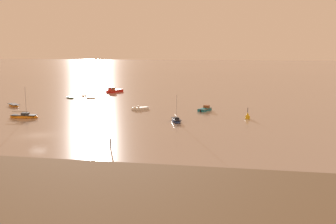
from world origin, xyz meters
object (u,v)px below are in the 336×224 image
at_px(motorboat_moored_0, 138,109).
at_px(sailboat_moored_1, 176,120).
at_px(motorboat_moored_3, 206,109).
at_px(rowboat_moored_2, 84,95).
at_px(rowboat_moored_3, 92,98).
at_px(rowboat_moored_8, 14,105).
at_px(channel_buoy, 248,116).
at_px(rowboat_moored_1, 91,91).
at_px(motorboat_moored_4, 112,91).
at_px(rowboat_moored_4, 70,98).
at_px(sailboat_moored_0, 24,116).
at_px(mooring_post_near, 110,144).

height_order(motorboat_moored_0, sailboat_moored_1, sailboat_moored_1).
height_order(sailboat_moored_1, motorboat_moored_3, sailboat_moored_1).
distance_m(rowboat_moored_2, rowboat_moored_3, 7.18).
distance_m(rowboat_moored_8, channel_buoy, 54.17).
distance_m(rowboat_moored_1, sailboat_moored_1, 59.04).
distance_m(sailboat_moored_1, motorboat_moored_4, 52.76).
distance_m(rowboat_moored_3, rowboat_moored_8, 21.45).
bearing_deg(rowboat_moored_4, channel_buoy, -171.09).
bearing_deg(rowboat_moored_3, sailboat_moored_0, 53.58).
xyz_separation_m(rowboat_moored_8, mooring_post_near, (35.19, -34.36, 0.44)).
height_order(rowboat_moored_4, rowboat_moored_8, rowboat_moored_8).
bearing_deg(sailboat_moored_1, motorboat_moored_3, 145.54).
bearing_deg(motorboat_moored_4, rowboat_moored_8, 0.98).
xyz_separation_m(rowboat_moored_4, mooring_post_near, (28.54, -51.13, 0.51)).
bearing_deg(sailboat_moored_0, rowboat_moored_1, 90.52).
distance_m(rowboat_moored_2, mooring_post_near, 63.38).
height_order(motorboat_moored_4, channel_buoy, channel_buoy).
height_order(motorboat_moored_3, rowboat_moored_8, motorboat_moored_3).
bearing_deg(motorboat_moored_4, motorboat_moored_0, 50.75).
bearing_deg(rowboat_moored_3, rowboat_moored_4, -27.74).
bearing_deg(sailboat_moored_0, motorboat_moored_0, 31.26).
xyz_separation_m(motorboat_moored_0, motorboat_moored_3, (14.83, 1.77, 0.06)).
distance_m(rowboat_moored_3, channel_buoy, 47.90).
height_order(rowboat_moored_1, sailboat_moored_1, sailboat_moored_1).
bearing_deg(motorboat_moored_3, mooring_post_near, -172.67).
bearing_deg(rowboat_moored_3, motorboat_moored_0, 101.68).
relative_size(sailboat_moored_1, channel_buoy, 2.32).
distance_m(rowboat_moored_1, channel_buoy, 63.74).
distance_m(motorboat_moored_0, sailboat_moored_1, 16.72).
xyz_separation_m(rowboat_moored_3, motorboat_moored_3, (32.23, -15.65, 0.11)).
bearing_deg(motorboat_moored_4, sailboat_moored_1, 54.70).
relative_size(motorboat_moored_3, mooring_post_near, 3.12).
height_order(sailboat_moored_0, motorboat_moored_4, sailboat_moored_0).
bearing_deg(rowboat_moored_4, sailboat_moored_1, 174.95).
xyz_separation_m(rowboat_moored_1, mooring_post_near, (29.51, -68.96, 0.49)).
height_order(motorboat_moored_0, motorboat_moored_4, motorboat_moored_4).
xyz_separation_m(sailboat_moored_1, motorboat_moored_3, (4.16, 14.64, 0.02)).
bearing_deg(rowboat_moored_8, sailboat_moored_0, -12.16).
relative_size(rowboat_moored_1, sailboat_moored_1, 0.66).
relative_size(rowboat_moored_2, motorboat_moored_4, 0.60).
bearing_deg(rowboat_moored_3, mooring_post_near, 80.28).
distance_m(sailboat_moored_1, channel_buoy, 14.14).
xyz_separation_m(sailboat_moored_0, sailboat_moored_1, (29.80, 1.45, -0.05)).
height_order(rowboat_moored_2, motorboat_moored_3, motorboat_moored_3).
height_order(rowboat_moored_3, sailboat_moored_1, sailboat_moored_1).
relative_size(rowboat_moored_4, motorboat_moored_0, 0.79).
bearing_deg(motorboat_moored_3, motorboat_moored_4, 68.10).
xyz_separation_m(motorboat_moored_3, motorboat_moored_4, (-31.39, 30.56, 0.12)).
bearing_deg(rowboat_moored_3, motorboat_moored_3, 120.81).
relative_size(rowboat_moored_1, rowboat_moored_2, 0.86).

